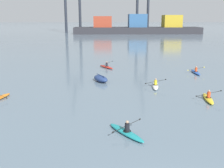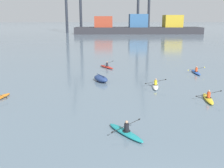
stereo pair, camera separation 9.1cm
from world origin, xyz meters
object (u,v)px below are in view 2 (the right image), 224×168
(container_barge, at_px, (138,27))
(kayak_blue, at_px, (196,72))
(kayak_red, at_px, (107,67))
(capsized_dinghy, at_px, (101,79))
(kayak_teal, at_px, (126,132))
(kayak_white, at_px, (156,85))
(kayak_yellow, at_px, (208,98))

(container_barge, bearing_deg, kayak_blue, -91.56)
(kayak_blue, xyz_separation_m, kayak_red, (-11.63, 4.19, 0.00))
(capsized_dinghy, relative_size, kayak_teal, 0.88)
(kayak_white, relative_size, kayak_red, 1.07)
(kayak_teal, bearing_deg, kayak_red, 92.88)
(kayak_white, xyz_separation_m, kayak_red, (-5.09, 11.20, -0.00))
(kayak_white, xyz_separation_m, kayak_teal, (-3.94, -11.72, 0.00))
(capsized_dinghy, bearing_deg, kayak_white, -24.09)
(kayak_red, bearing_deg, capsized_dinghy, -94.53)
(kayak_yellow, distance_m, kayak_white, 6.04)
(kayak_yellow, bearing_deg, kayak_blue, 76.99)
(kayak_white, distance_m, kayak_teal, 12.36)
(container_barge, distance_m, kayak_blue, 86.82)
(container_barge, bearing_deg, kayak_yellow, -92.94)
(kayak_teal, relative_size, kayak_red, 0.99)
(container_barge, height_order, kayak_white, container_barge)
(kayak_yellow, bearing_deg, kayak_teal, -137.77)
(container_barge, distance_m, kayak_red, 83.77)
(kayak_white, relative_size, kayak_teal, 1.08)
(kayak_yellow, relative_size, kayak_red, 1.07)
(container_barge, xyz_separation_m, capsized_dinghy, (-14.67, -91.18, -2.46))
(kayak_white, height_order, kayak_teal, same)
(capsized_dinghy, height_order, kayak_red, kayak_red)
(container_barge, distance_m, kayak_yellow, 98.58)
(kayak_blue, bearing_deg, kayak_teal, -119.21)
(capsized_dinghy, xyz_separation_m, kayak_yellow, (9.61, -7.24, -0.18))
(container_barge, relative_size, kayak_white, 15.96)
(capsized_dinghy, bearing_deg, kayak_teal, -82.68)
(kayak_white, relative_size, kayak_blue, 1.01)
(capsized_dinghy, height_order, kayak_blue, kayak_blue)
(capsized_dinghy, xyz_separation_m, kayak_teal, (1.84, -14.30, -0.18))
(kayak_yellow, relative_size, kayak_blue, 1.01)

